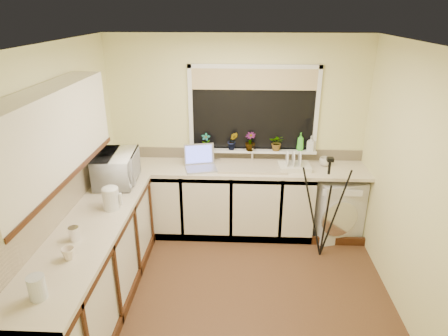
# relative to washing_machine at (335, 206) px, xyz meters

# --- Properties ---
(floor) EXTENTS (3.20, 3.20, 0.00)m
(floor) POSITION_rel_washing_machine_xyz_m (-1.25, -1.18, -0.39)
(floor) COLOR #523821
(floor) RESTS_ON ground
(ceiling) EXTENTS (3.20, 3.20, 0.00)m
(ceiling) POSITION_rel_washing_machine_xyz_m (-1.25, -1.18, 2.06)
(ceiling) COLOR white
(ceiling) RESTS_ON ground
(wall_back) EXTENTS (3.20, 0.00, 3.20)m
(wall_back) POSITION_rel_washing_machine_xyz_m (-1.25, 0.32, 0.83)
(wall_back) COLOR beige
(wall_back) RESTS_ON ground
(wall_front) EXTENTS (3.20, 0.00, 3.20)m
(wall_front) POSITION_rel_washing_machine_xyz_m (-1.25, -2.68, 0.83)
(wall_front) COLOR beige
(wall_front) RESTS_ON ground
(wall_left) EXTENTS (0.00, 3.00, 3.00)m
(wall_left) POSITION_rel_washing_machine_xyz_m (-2.85, -1.18, 0.83)
(wall_left) COLOR beige
(wall_left) RESTS_ON ground
(wall_right) EXTENTS (0.00, 3.00, 3.00)m
(wall_right) POSITION_rel_washing_machine_xyz_m (0.35, -1.18, 0.83)
(wall_right) COLOR beige
(wall_right) RESTS_ON ground
(base_cabinet_back) EXTENTS (2.55, 0.60, 0.86)m
(base_cabinet_back) POSITION_rel_washing_machine_xyz_m (-1.58, 0.02, 0.04)
(base_cabinet_back) COLOR silver
(base_cabinet_back) RESTS_ON floor
(base_cabinet_left) EXTENTS (0.54, 2.40, 0.86)m
(base_cabinet_left) POSITION_rel_washing_machine_xyz_m (-2.55, -1.48, 0.04)
(base_cabinet_left) COLOR silver
(base_cabinet_left) RESTS_ON floor
(worktop_back) EXTENTS (3.20, 0.60, 0.04)m
(worktop_back) POSITION_rel_washing_machine_xyz_m (-1.25, 0.02, 0.49)
(worktop_back) COLOR beige
(worktop_back) RESTS_ON base_cabinet_back
(worktop_left) EXTENTS (0.60, 2.40, 0.04)m
(worktop_left) POSITION_rel_washing_machine_xyz_m (-2.55, -1.48, 0.49)
(worktop_left) COLOR beige
(worktop_left) RESTS_ON base_cabinet_left
(upper_cabinet) EXTENTS (0.28, 1.90, 0.70)m
(upper_cabinet) POSITION_rel_washing_machine_xyz_m (-2.69, -1.63, 1.41)
(upper_cabinet) COLOR silver
(upper_cabinet) RESTS_ON wall_left
(splashback_left) EXTENTS (0.02, 2.40, 0.45)m
(splashback_left) POSITION_rel_washing_machine_xyz_m (-2.84, -1.48, 0.73)
(splashback_left) COLOR beige
(splashback_left) RESTS_ON wall_left
(splashback_back) EXTENTS (3.20, 0.02, 0.14)m
(splashback_back) POSITION_rel_washing_machine_xyz_m (-1.25, 0.30, 0.58)
(splashback_back) COLOR beige
(splashback_back) RESTS_ON wall_back
(window_glass) EXTENTS (1.50, 0.02, 1.00)m
(window_glass) POSITION_rel_washing_machine_xyz_m (-1.05, 0.30, 1.16)
(window_glass) COLOR black
(window_glass) RESTS_ON wall_back
(window_blind) EXTENTS (1.50, 0.02, 0.25)m
(window_blind) POSITION_rel_washing_machine_xyz_m (-1.05, 0.28, 1.53)
(window_blind) COLOR tan
(window_blind) RESTS_ON wall_back
(windowsill) EXTENTS (1.60, 0.14, 0.03)m
(windowsill) POSITION_rel_washing_machine_xyz_m (-1.05, 0.25, 0.64)
(windowsill) COLOR white
(windowsill) RESTS_ON wall_back
(sink) EXTENTS (0.82, 0.46, 0.03)m
(sink) POSITION_rel_washing_machine_xyz_m (-1.05, 0.02, 0.52)
(sink) COLOR tan
(sink) RESTS_ON worktop_back
(faucet) EXTENTS (0.03, 0.03, 0.24)m
(faucet) POSITION_rel_washing_machine_xyz_m (-1.05, 0.20, 0.63)
(faucet) COLOR silver
(faucet) RESTS_ON worktop_back
(washing_machine) EXTENTS (0.68, 0.67, 0.79)m
(washing_machine) POSITION_rel_washing_machine_xyz_m (0.00, 0.00, 0.00)
(washing_machine) COLOR silver
(washing_machine) RESTS_ON floor
(laptop) EXTENTS (0.43, 0.39, 0.27)m
(laptop) POSITION_rel_washing_machine_xyz_m (-1.69, -0.02, 0.58)
(laptop) COLOR #96959D
(laptop) RESTS_ON worktop_back
(kettle) EXTENTS (0.16, 0.16, 0.21)m
(kettle) POSITION_rel_washing_machine_xyz_m (-2.44, -1.12, 0.61)
(kettle) COLOR silver
(kettle) RESTS_ON worktop_left
(dish_rack) EXTENTS (0.39, 0.31, 0.06)m
(dish_rack) POSITION_rel_washing_machine_xyz_m (-0.54, -0.02, 0.54)
(dish_rack) COLOR beige
(dish_rack) RESTS_ON worktop_back
(tripod) EXTENTS (0.81, 0.81, 1.23)m
(tripod) POSITION_rel_washing_machine_xyz_m (-0.24, -0.49, 0.22)
(tripod) COLOR black
(tripod) RESTS_ON floor
(glass_jug) EXTENTS (0.12, 0.12, 0.17)m
(glass_jug) POSITION_rel_washing_machine_xyz_m (-2.54, -2.39, 0.59)
(glass_jug) COLOR silver
(glass_jug) RESTS_ON worktop_left
(steel_jar) EXTENTS (0.09, 0.09, 0.12)m
(steel_jar) POSITION_rel_washing_machine_xyz_m (-2.58, -1.68, 0.57)
(steel_jar) COLOR silver
(steel_jar) RESTS_ON worktop_left
(microwave) EXTENTS (0.46, 0.64, 0.34)m
(microwave) POSITION_rel_washing_machine_xyz_m (-2.57, -0.50, 0.68)
(microwave) COLOR white
(microwave) RESTS_ON worktop_left
(plant_a) EXTENTS (0.11, 0.08, 0.21)m
(plant_a) POSITION_rel_washing_machine_xyz_m (-1.64, 0.21, 0.76)
(plant_a) COLOR #999999
(plant_a) RESTS_ON windowsill
(plant_b) EXTENTS (0.13, 0.11, 0.23)m
(plant_b) POSITION_rel_washing_machine_xyz_m (-1.30, 0.23, 0.77)
(plant_b) COLOR #999999
(plant_b) RESTS_ON windowsill
(plant_c) EXTENTS (0.16, 0.16, 0.23)m
(plant_c) POSITION_rel_washing_machine_xyz_m (-1.08, 0.21, 0.77)
(plant_c) COLOR #999999
(plant_c) RESTS_ON windowsill
(plant_d) EXTENTS (0.22, 0.20, 0.21)m
(plant_d) POSITION_rel_washing_machine_xyz_m (-0.75, 0.22, 0.76)
(plant_d) COLOR #999999
(plant_d) RESTS_ON windowsill
(soap_bottle_green) EXTENTS (0.11, 0.11, 0.23)m
(soap_bottle_green) POSITION_rel_washing_machine_xyz_m (-0.45, 0.25, 0.77)
(soap_bottle_green) COLOR green
(soap_bottle_green) RESTS_ON windowsill
(soap_bottle_clear) EXTENTS (0.11, 0.11, 0.19)m
(soap_bottle_clear) POSITION_rel_washing_machine_xyz_m (-0.32, 0.24, 0.75)
(soap_bottle_clear) COLOR #999999
(soap_bottle_clear) RESTS_ON windowsill
(cup_back) EXTENTS (0.15, 0.15, 0.11)m
(cup_back) POSITION_rel_washing_machine_xyz_m (-0.16, 0.11, 0.56)
(cup_back) COLOR beige
(cup_back) RESTS_ON worktop_back
(cup_left) EXTENTS (0.14, 0.14, 0.10)m
(cup_left) POSITION_rel_washing_machine_xyz_m (-2.52, -1.95, 0.56)
(cup_left) COLOR #F1DDC6
(cup_left) RESTS_ON worktop_left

